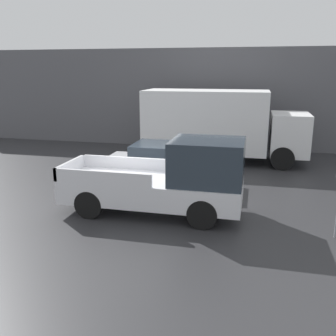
% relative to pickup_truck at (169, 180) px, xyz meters
% --- Properties ---
extents(ground_plane, '(60.00, 60.00, 0.00)m').
position_rel_pickup_truck_xyz_m(ground_plane, '(-1.28, 0.93, -1.06)').
color(ground_plane, '#2D2D30').
extents(building_wall, '(28.00, 0.15, 5.30)m').
position_rel_pickup_truck_xyz_m(building_wall, '(-1.28, 10.12, 1.59)').
color(building_wall, '#56565B').
rests_on(building_wall, ground).
extents(pickup_truck, '(5.32, 1.93, 2.30)m').
position_rel_pickup_truck_xyz_m(pickup_truck, '(0.00, 0.00, 0.00)').
color(pickup_truck, silver).
rests_on(pickup_truck, ground).
extents(car, '(4.37, 2.01, 1.59)m').
position_rel_pickup_truck_xyz_m(car, '(-0.83, 2.71, -0.25)').
color(car, silver).
rests_on(car, ground).
extents(delivery_truck, '(7.44, 2.47, 3.27)m').
position_rel_pickup_truck_xyz_m(delivery_truck, '(0.66, 7.17, 0.71)').
color(delivery_truck, white).
rests_on(delivery_truck, ground).
extents(newspaper_box, '(0.45, 0.40, 0.96)m').
position_rel_pickup_truck_xyz_m(newspaper_box, '(3.76, 9.79, -0.58)').
color(newspaper_box, '#194CB2').
rests_on(newspaper_box, ground).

